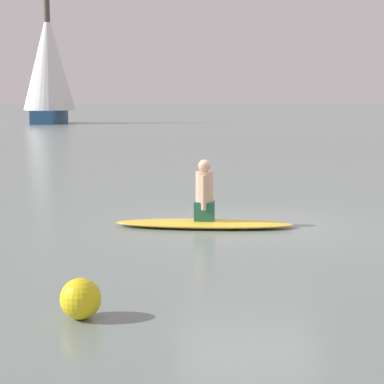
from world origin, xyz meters
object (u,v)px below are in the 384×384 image
(sailboat_far_right, at_px, (48,65))
(buoy_marker, at_px, (81,299))
(surfboard, at_px, (204,224))
(person_paddler, at_px, (204,193))

(sailboat_far_right, bearing_deg, buoy_marker, -166.50)
(surfboard, relative_size, sailboat_far_right, 0.29)
(buoy_marker, bearing_deg, person_paddler, 165.12)
(person_paddler, xyz_separation_m, sailboat_far_right, (-47.75, -12.67, 4.34))
(surfboard, distance_m, person_paddler, 0.54)
(buoy_marker, bearing_deg, sailboat_far_right, -167.84)
(person_paddler, bearing_deg, surfboard, -85.97)
(surfboard, height_order, person_paddler, person_paddler)
(person_paddler, bearing_deg, sailboat_far_right, -71.10)
(person_paddler, height_order, sailboat_far_right, sailboat_far_right)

